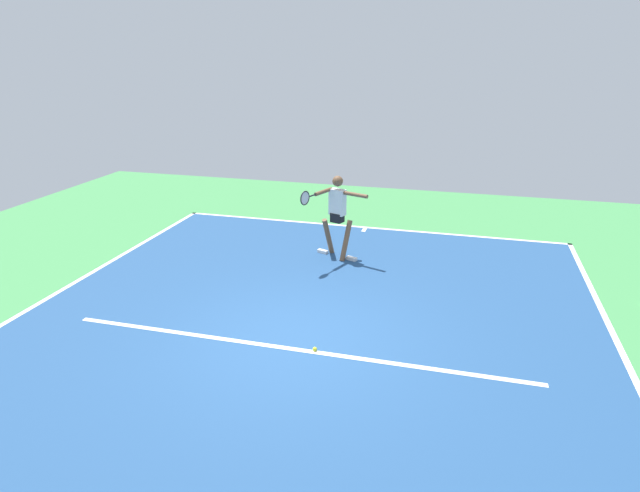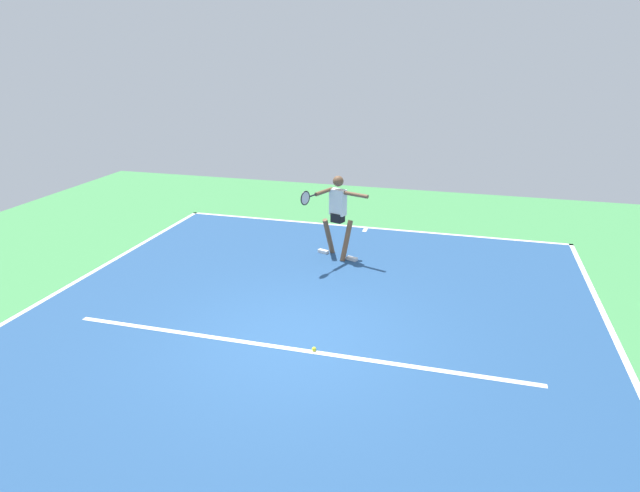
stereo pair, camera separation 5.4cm
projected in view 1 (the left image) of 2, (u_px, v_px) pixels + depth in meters
The scene contains 9 objects.
ground_plane at pixel (296, 339), 8.46m from camera, with size 20.26×20.26×0.00m, color #428E4C.
court_surface at pixel (296, 339), 8.46m from camera, with size 9.75×11.82×0.00m, color navy.
court_line_baseline_near at pixel (366, 227), 13.77m from camera, with size 9.75×0.10×0.01m, color white.
court_line_sideline_left at pixel (638, 386), 7.27m from camera, with size 0.10×11.82×0.01m, color white.
court_line_sideline_right at pixel (39, 303), 9.65m from camera, with size 0.10×11.82×0.01m, color white.
court_line_service at pixel (291, 349), 8.19m from camera, with size 7.31×0.10×0.01m, color white.
court_line_centre_mark at pixel (364, 230), 13.59m from camera, with size 0.10×0.30×0.01m, color white.
tennis_player at pixel (337, 211), 11.46m from camera, with size 1.23×1.22×1.82m.
tennis_ball_by_baseline at pixel (315, 349), 8.13m from camera, with size 0.07×0.07×0.07m, color yellow.
Camera 1 is at (-2.31, 7.09, 4.27)m, focal length 30.38 mm.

